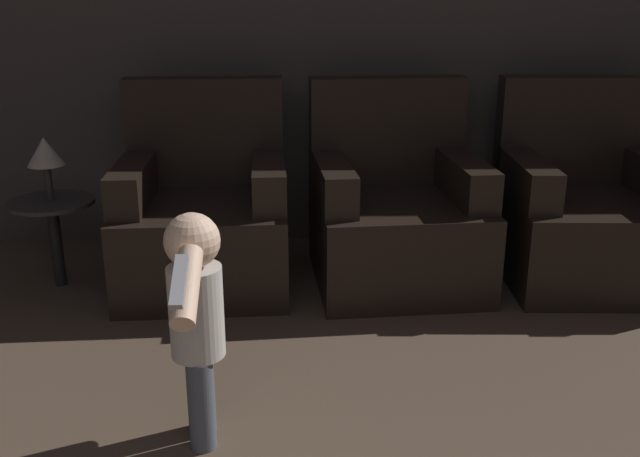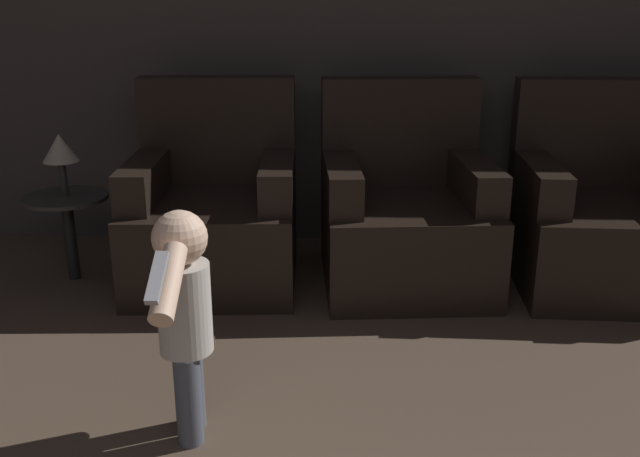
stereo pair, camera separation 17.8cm
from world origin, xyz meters
TOP-DOWN VIEW (x-y plane):
  - wall_back at (0.00, 4.50)m, footprint 8.40×0.05m
  - armchair_left at (-0.58, 3.85)m, footprint 0.87×0.90m
  - armchair_middle at (0.41, 3.85)m, footprint 0.90×0.92m
  - armchair_right at (1.41, 3.85)m, footprint 0.86×0.89m
  - person_toddler at (-0.42, 2.41)m, footprint 0.18×0.56m
  - side_table at (-1.33, 3.79)m, footprint 0.43×0.43m
  - lamp at (-1.33, 3.79)m, footprint 0.18×0.18m

SIDE VIEW (x-z plane):
  - armchair_left at x=-0.58m, z-range -0.16..0.86m
  - armchair_middle at x=0.41m, z-range -0.16..0.86m
  - armchair_right at x=1.41m, z-range -0.16..0.86m
  - side_table at x=-1.33m, z-range 0.15..0.61m
  - person_toddler at x=-0.42m, z-range 0.07..0.88m
  - lamp at x=-1.33m, z-range 0.54..0.86m
  - wall_back at x=0.00m, z-range 0.00..2.60m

